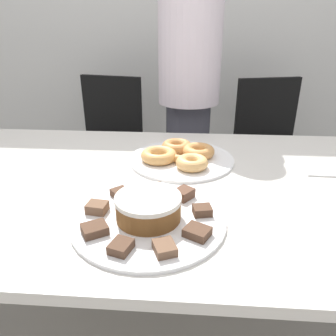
{
  "coord_description": "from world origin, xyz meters",
  "views": [
    {
      "loc": [
        0.13,
        -0.93,
        1.23
      ],
      "look_at": [
        0.06,
        -0.03,
        0.81
      ],
      "focal_mm": 35.0,
      "sensor_mm": 36.0,
      "label": 1
    }
  ],
  "objects_px": {
    "office_chair_left": "(106,155)",
    "frosted_cake": "(148,207)",
    "person_standing": "(189,87)",
    "plate_donuts": "(182,159)",
    "office_chair_right": "(271,160)",
    "plate_cake": "(149,220)",
    "napkin": "(325,169)"
  },
  "relations": [
    {
      "from": "plate_cake",
      "to": "plate_donuts",
      "type": "bearing_deg",
      "value": 80.08
    },
    {
      "from": "office_chair_right",
      "to": "frosted_cake",
      "type": "bearing_deg",
      "value": -130.87
    },
    {
      "from": "office_chair_right",
      "to": "frosted_cake",
      "type": "relative_size",
      "value": 5.43
    },
    {
      "from": "office_chair_right",
      "to": "napkin",
      "type": "bearing_deg",
      "value": -106.73
    },
    {
      "from": "plate_donuts",
      "to": "office_chair_right",
      "type": "bearing_deg",
      "value": 56.08
    },
    {
      "from": "frosted_cake",
      "to": "plate_cake",
      "type": "bearing_deg",
      "value": 116.57
    },
    {
      "from": "plate_cake",
      "to": "frosted_cake",
      "type": "distance_m",
      "value": 0.04
    },
    {
      "from": "person_standing",
      "to": "office_chair_right",
      "type": "distance_m",
      "value": 0.73
    },
    {
      "from": "person_standing",
      "to": "plate_cake",
      "type": "relative_size",
      "value": 4.32
    },
    {
      "from": "plate_donuts",
      "to": "plate_cake",
      "type": "bearing_deg",
      "value": -99.92
    },
    {
      "from": "office_chair_right",
      "to": "napkin",
      "type": "height_order",
      "value": "office_chair_right"
    },
    {
      "from": "person_standing",
      "to": "office_chair_right",
      "type": "relative_size",
      "value": 1.88
    },
    {
      "from": "office_chair_left",
      "to": "napkin",
      "type": "bearing_deg",
      "value": -28.53
    },
    {
      "from": "person_standing",
      "to": "napkin",
      "type": "xyz_separation_m",
      "value": [
        0.48,
        -0.63,
        -0.16
      ]
    },
    {
      "from": "person_standing",
      "to": "office_chair_left",
      "type": "height_order",
      "value": "person_standing"
    },
    {
      "from": "office_chair_right",
      "to": "napkin",
      "type": "xyz_separation_m",
      "value": [
        -0.04,
        -0.84,
        0.32
      ]
    },
    {
      "from": "person_standing",
      "to": "office_chair_right",
      "type": "bearing_deg",
      "value": 21.97
    },
    {
      "from": "napkin",
      "to": "office_chair_right",
      "type": "bearing_deg",
      "value": 87.35
    },
    {
      "from": "plate_donuts",
      "to": "frosted_cake",
      "type": "bearing_deg",
      "value": -99.92
    },
    {
      "from": "frosted_cake",
      "to": "napkin",
      "type": "xyz_separation_m",
      "value": [
        0.57,
        0.36,
        -0.04
      ]
    },
    {
      "from": "office_chair_left",
      "to": "frosted_cake",
      "type": "distance_m",
      "value": 1.32
    },
    {
      "from": "office_chair_left",
      "to": "plate_donuts",
      "type": "xyz_separation_m",
      "value": [
        0.51,
        -0.79,
        0.32
      ]
    },
    {
      "from": "office_chair_right",
      "to": "plate_donuts",
      "type": "xyz_separation_m",
      "value": [
        -0.53,
        -0.79,
        0.32
      ]
    },
    {
      "from": "office_chair_left",
      "to": "frosted_cake",
      "type": "relative_size",
      "value": 5.43
    },
    {
      "from": "napkin",
      "to": "person_standing",
      "type": "bearing_deg",
      "value": 127.23
    },
    {
      "from": "plate_cake",
      "to": "plate_donuts",
      "type": "relative_size",
      "value": 1.04
    },
    {
      "from": "office_chair_left",
      "to": "office_chair_right",
      "type": "bearing_deg",
      "value": 11.48
    },
    {
      "from": "office_chair_right",
      "to": "frosted_cake",
      "type": "distance_m",
      "value": 1.39
    },
    {
      "from": "person_standing",
      "to": "plate_cake",
      "type": "bearing_deg",
      "value": -94.96
    },
    {
      "from": "person_standing",
      "to": "frosted_cake",
      "type": "relative_size",
      "value": 10.18
    },
    {
      "from": "office_chair_right",
      "to": "plate_donuts",
      "type": "relative_size",
      "value": 2.38
    },
    {
      "from": "person_standing",
      "to": "office_chair_right",
      "type": "height_order",
      "value": "person_standing"
    }
  ]
}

